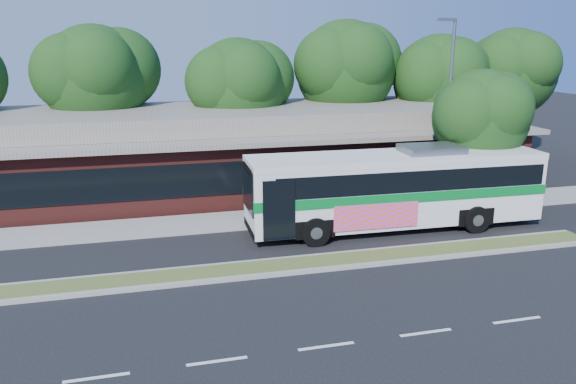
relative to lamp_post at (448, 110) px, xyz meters
name	(u,v)px	position (x,y,z in m)	size (l,w,h in m)	color
ground	(283,275)	(-9.56, -6.00, -4.90)	(120.00, 120.00, 0.00)	black
median_strip	(279,266)	(-9.56, -5.40, -4.83)	(26.00, 1.10, 0.15)	#4D5C27
sidewalk	(250,219)	(-9.56, 0.40, -4.84)	(44.00, 2.60, 0.12)	gray
plaza_building	(228,149)	(-9.56, 6.99, -2.77)	(33.20, 11.20, 4.45)	#5B211C
lamp_post	(448,110)	(0.00, 0.00, 0.00)	(0.93, 0.18, 9.07)	slate
tree_bg_b	(103,75)	(-16.13, 10.14, 1.24)	(6.69, 6.00, 9.00)	black
tree_bg_c	(245,84)	(-8.16, 9.13, 0.69)	(6.24, 5.60, 8.26)	black
tree_bg_d	(351,67)	(-1.12, 10.15, 1.52)	(6.91, 6.20, 9.37)	black
tree_bg_e	(444,78)	(4.85, 9.14, 0.84)	(6.47, 5.80, 8.50)	black
tree_bg_f	(516,71)	(10.87, 10.14, 1.16)	(6.69, 6.00, 8.92)	black
transit_bus	(397,184)	(-3.50, -2.20, -2.86)	(13.11, 3.27, 3.66)	silver
sidewalk_tree	(486,115)	(1.76, -0.46, -0.24)	(5.04, 4.52, 6.83)	black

